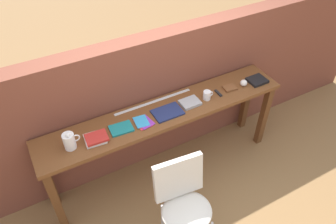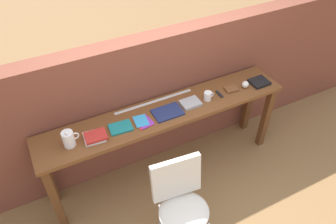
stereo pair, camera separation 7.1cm
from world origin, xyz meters
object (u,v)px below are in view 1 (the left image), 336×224
Objects in this scene: pitcher_white at (70,141)px; multitool_folded at (218,93)px; leather_journal_brown at (230,88)px; book_stack_leftmost at (96,138)px; book_open_centre at (168,112)px; magazine_cycling at (121,128)px; pamphlet_pile_colourful at (143,122)px; book_repair_rightmost at (257,80)px; mug at (207,95)px; chair_white_moulded at (184,200)px; sports_ball_small at (244,83)px.

pitcher_white is 1.52m from multitool_folded.
multitool_folded is 0.15m from leather_journal_brown.
book_stack_leftmost reaches higher than book_open_centre.
magazine_cycling is 1.04× the size of pamphlet_pile_colourful.
magazine_cycling is at bearing -174.26° from leather_journal_brown.
leather_journal_brown is (1.00, 0.03, 0.01)m from pamphlet_pile_colourful.
book_repair_rightmost is at bearing -2.77° from multitool_folded.
leather_journal_brown is (1.67, 0.01, -0.07)m from pitcher_white.
book_stack_leftmost is 1.30m from multitool_folded.
book_repair_rightmost is (0.48, -0.02, 0.01)m from multitool_folded.
pitcher_white is 1.67× the size of multitool_folded.
book_repair_rightmost is at bearing -0.08° from pamphlet_pile_colourful.
magazine_cycling is 1.07× the size of book_repair_rightmost.
leather_journal_brown is (0.30, 0.02, -0.03)m from mug.
book_repair_rightmost is (1.30, 0.69, 0.37)m from chair_white_moulded.
pamphlet_pile_colourful is 1.00m from leather_journal_brown.
magazine_cycling is at bearing 175.29° from pamphlet_pile_colourful.
leather_journal_brown is 1.81× the size of sports_ball_small.
pitcher_white is (-0.70, 0.71, 0.43)m from chair_white_moulded.
book_open_centre is at bearing 1.23° from book_stack_leftmost.
multitool_folded is 0.58× the size of book_repair_rightmost.
pitcher_white is 2.56× the size of sports_ball_small.
book_open_centre is (0.47, -0.01, -0.00)m from magazine_cycling.
leather_journal_brown reaches higher than chair_white_moulded.
multitool_folded reaches higher than chair_white_moulded.
leather_journal_brown is (1.45, 0.04, -0.01)m from book_stack_leftmost.
chair_white_moulded is 0.92m from book_stack_leftmost.
book_stack_leftmost is 1.16m from mug.
book_stack_leftmost is 1.88× the size of mug.
book_open_centre is (0.26, 0.01, 0.00)m from pamphlet_pile_colourful.
mug is at bearing -170.85° from leather_journal_brown.
pamphlet_pile_colourful is (-0.03, 0.69, 0.36)m from chair_white_moulded.
mug reaches higher than book_open_centre.
mug is 1.00× the size of multitool_folded.
mug is 0.30m from leather_journal_brown.
sports_ball_small is (1.82, -0.01, -0.04)m from pitcher_white.
book_repair_rightmost is (1.54, -0.02, 0.01)m from magazine_cycling.
multitool_folded is at bearing -170.78° from leather_journal_brown.
book_stack_leftmost is 1.06× the size of pamphlet_pile_colourful.
book_stack_leftmost is 1.61m from sports_ball_small.
book_repair_rightmost reaches higher than multitool_folded.
multitool_folded is 0.48m from book_repair_rightmost.
multitool_folded is 0.31m from sports_ball_small.
book_open_centre is at bearing -0.41° from pitcher_white.
magazine_cycling is at bearing -179.79° from multitool_folded.
magazine_cycling is (0.46, -0.00, -0.07)m from pitcher_white.
chair_white_moulded is 1.09m from pitcher_white.
chair_white_moulded is 1.26m from leather_journal_brown.
book_stack_leftmost is (-0.49, 0.69, 0.38)m from chair_white_moulded.
mug reaches higher than book_repair_rightmost.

